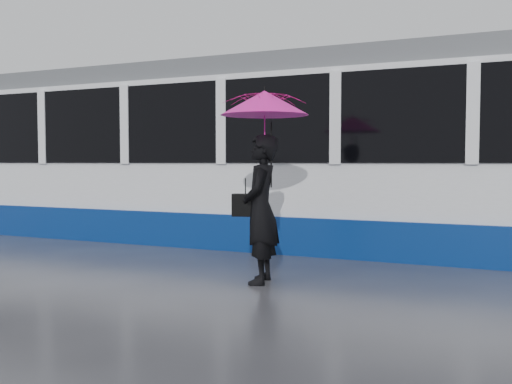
% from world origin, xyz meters
% --- Properties ---
extents(ground, '(90.00, 90.00, 0.00)m').
position_xyz_m(ground, '(0.00, 0.00, 0.00)').
color(ground, '#2F2F34').
rests_on(ground, ground).
extents(rails, '(34.00, 1.51, 0.02)m').
position_xyz_m(rails, '(0.00, 2.50, 0.01)').
color(rails, '#3F3D38').
rests_on(rails, ground).
extents(tram, '(26.00, 2.56, 3.35)m').
position_xyz_m(tram, '(-2.30, 2.50, 1.64)').
color(tram, white).
rests_on(tram, ground).
extents(woman, '(0.60, 0.76, 1.85)m').
position_xyz_m(woman, '(0.87, -0.87, 0.93)').
color(woman, black).
rests_on(woman, ground).
extents(umbrella, '(1.32, 1.32, 1.25)m').
position_xyz_m(umbrella, '(0.92, -0.87, 2.03)').
color(umbrella, '#FF15A0').
rests_on(umbrella, ground).
extents(handbag, '(0.36, 0.22, 0.47)m').
position_xyz_m(handbag, '(0.65, -0.85, 0.97)').
color(handbag, black).
rests_on(handbag, ground).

